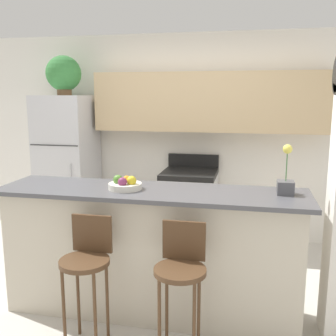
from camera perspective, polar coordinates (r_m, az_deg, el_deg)
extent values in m
plane|color=beige|center=(3.55, -2.42, -20.01)|extent=(14.00, 14.00, 0.00)
cube|color=white|center=(5.01, 3.08, 4.47)|extent=(5.60, 0.06, 2.55)
cube|color=tan|center=(4.76, 5.97, 9.51)|extent=(2.77, 0.32, 0.70)
cube|color=silver|center=(4.80, 3.62, 8.01)|extent=(0.73, 0.28, 0.12)
cube|color=beige|center=(3.32, -2.49, -12.38)|extent=(2.38, 0.52, 1.03)
cube|color=#4C4C51|center=(3.15, -2.57, -3.48)|extent=(2.50, 0.64, 0.04)
cube|color=silver|center=(5.20, -14.16, -3.03)|extent=(0.64, 0.67, 1.22)
cube|color=silver|center=(5.07, -14.62, 6.91)|extent=(0.64, 0.67, 0.58)
cube|color=#333333|center=(4.79, -16.26, 3.18)|extent=(0.61, 0.01, 0.01)
cylinder|color=#B2B2B7|center=(4.79, -13.81, -3.41)|extent=(0.02, 0.02, 0.67)
cube|color=silver|center=(4.80, 3.08, -6.17)|extent=(0.64, 0.66, 0.85)
cube|color=black|center=(4.69, 3.14, -0.84)|extent=(0.64, 0.66, 0.06)
cube|color=black|center=(4.97, 3.71, 1.10)|extent=(0.64, 0.04, 0.16)
cube|color=black|center=(4.47, 2.42, -6.86)|extent=(0.38, 0.01, 0.27)
cylinder|color=#4C331E|center=(2.90, -12.04, -13.19)|extent=(0.36, 0.36, 0.03)
cube|color=#4C331E|center=(2.97, -10.96, -9.29)|extent=(0.30, 0.02, 0.28)
cylinder|color=#4C331E|center=(3.00, -14.87, -19.57)|extent=(0.02, 0.02, 0.63)
cylinder|color=#4C331E|center=(2.92, -10.54, -20.37)|extent=(0.02, 0.02, 0.63)
cylinder|color=#4C331E|center=(3.18, -12.91, -17.63)|extent=(0.02, 0.02, 0.63)
cylinder|color=#4C331E|center=(3.10, -8.82, -18.29)|extent=(0.02, 0.02, 0.63)
cylinder|color=#4C331E|center=(2.71, 1.75, -14.70)|extent=(0.36, 0.36, 0.03)
cube|color=#4C331E|center=(2.79, 2.33, -10.46)|extent=(0.30, 0.02, 0.28)
cylinder|color=#4C331E|center=(2.79, -1.27, -21.69)|extent=(0.02, 0.02, 0.63)
cylinder|color=#4C331E|center=(2.76, 3.80, -22.19)|extent=(0.02, 0.02, 0.63)
cylinder|color=#4C331E|center=(2.99, -0.19, -19.37)|extent=(0.02, 0.02, 0.63)
cylinder|color=#4C331E|center=(2.95, 4.49, -19.79)|extent=(0.02, 0.02, 0.63)
cylinder|color=brown|center=(5.06, -14.80, 10.74)|extent=(0.18, 0.18, 0.10)
sphere|color=#387F3D|center=(5.06, -14.92, 13.13)|extent=(0.43, 0.43, 0.43)
cube|color=#4C4C51|center=(3.12, 16.67, -2.76)|extent=(0.12, 0.12, 0.10)
cylinder|color=#386633|center=(3.09, 16.83, 0.20)|extent=(0.01, 0.01, 0.22)
sphere|color=#DBCC4C|center=(3.07, 16.97, 2.64)|extent=(0.07, 0.07, 0.07)
cylinder|color=silver|center=(3.17, -6.24, -2.64)|extent=(0.27, 0.27, 0.05)
sphere|color=gold|center=(3.13, -5.33, -1.85)|extent=(0.08, 0.08, 0.08)
sphere|color=orange|center=(3.22, -6.03, -1.62)|extent=(0.06, 0.06, 0.06)
sphere|color=#4C7F2D|center=(3.18, -7.27, -1.69)|extent=(0.08, 0.08, 0.08)
sphere|color=#7A2D56|center=(3.11, -6.64, -2.01)|extent=(0.07, 0.07, 0.07)
cylinder|color=black|center=(4.90, -9.41, -8.84)|extent=(0.28, 0.28, 0.38)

